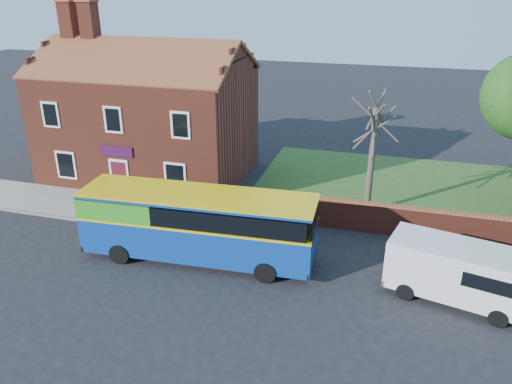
% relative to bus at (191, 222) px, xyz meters
% --- Properties ---
extents(ground, '(120.00, 120.00, 0.00)m').
position_rel_bus_xyz_m(ground, '(0.35, -2.25, -1.80)').
color(ground, black).
rests_on(ground, ground).
extents(pavement, '(18.00, 3.50, 0.12)m').
position_rel_bus_xyz_m(pavement, '(-6.65, 3.50, -1.74)').
color(pavement, gray).
rests_on(pavement, ground).
extents(kerb, '(18.00, 0.15, 0.14)m').
position_rel_bus_xyz_m(kerb, '(-6.65, 1.75, -1.73)').
color(kerb, slate).
rests_on(kerb, ground).
extents(grass_strip, '(26.00, 12.00, 0.04)m').
position_rel_bus_xyz_m(grass_strip, '(13.35, 10.75, -1.78)').
color(grass_strip, '#426B28').
rests_on(grass_strip, ground).
extents(shop_building, '(12.30, 8.13, 10.50)m').
position_rel_bus_xyz_m(shop_building, '(-6.67, 9.24, 1.61)').
color(shop_building, maroon).
rests_on(shop_building, ground).
extents(boundary_wall, '(22.00, 0.38, 1.60)m').
position_rel_bus_xyz_m(boundary_wall, '(13.35, 4.75, -0.99)').
color(boundary_wall, maroon).
rests_on(boundary_wall, ground).
extents(bus, '(10.52, 3.15, 3.17)m').
position_rel_bus_xyz_m(bus, '(0.00, 0.00, 0.00)').
color(bus, navy).
rests_on(bus, ground).
extents(van_near, '(5.63, 3.30, 2.32)m').
position_rel_bus_xyz_m(van_near, '(11.25, -0.13, -0.50)').
color(van_near, silver).
rests_on(van_near, ground).
extents(bare_tree, '(2.38, 2.84, 6.35)m').
position_rel_bus_xyz_m(bare_tree, '(7.27, 6.98, 1.46)').
color(bare_tree, '#4C4238').
rests_on(bare_tree, ground).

